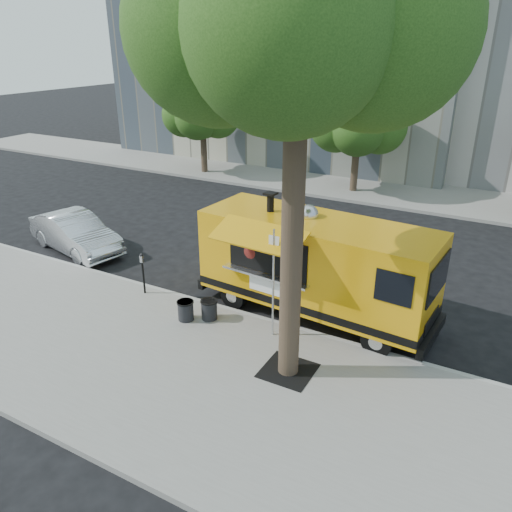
{
  "coord_description": "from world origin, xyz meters",
  "views": [
    {
      "loc": [
        6.62,
        -11.74,
        7.43
      ],
      "look_at": [
        0.2,
        0.0,
        1.55
      ],
      "focal_mm": 35.0,
      "sensor_mm": 36.0,
      "label": 1
    }
  ],
  "objects_px": {
    "sign_post": "(273,277)",
    "sedan": "(75,233)",
    "far_tree_a": "(202,108)",
    "trash_bin_left": "(186,310)",
    "street_tree": "(300,1)",
    "far_tree_b": "(359,117)",
    "parking_meter": "(143,269)",
    "trash_bin_right": "(209,309)",
    "food_truck": "(314,264)"
  },
  "relations": [
    {
      "from": "far_tree_a",
      "to": "parking_meter",
      "type": "height_order",
      "value": "far_tree_a"
    },
    {
      "from": "parking_meter",
      "to": "sign_post",
      "type": "bearing_deg",
      "value": -2.52
    },
    {
      "from": "street_tree",
      "to": "far_tree_a",
      "type": "distance_m",
      "value": 20.12
    },
    {
      "from": "far_tree_a",
      "to": "trash_bin_right",
      "type": "distance_m",
      "value": 17.29
    },
    {
      "from": "food_truck",
      "to": "trash_bin_right",
      "type": "distance_m",
      "value": 3.2
    },
    {
      "from": "parking_meter",
      "to": "far_tree_b",
      "type": "bearing_deg",
      "value": 81.9
    },
    {
      "from": "trash_bin_left",
      "to": "parking_meter",
      "type": "bearing_deg",
      "value": 161.69
    },
    {
      "from": "far_tree_a",
      "to": "sign_post",
      "type": "xyz_separation_m",
      "value": [
        11.55,
        -13.85,
        -1.93
      ]
    },
    {
      "from": "far_tree_b",
      "to": "food_truck",
      "type": "bearing_deg",
      "value": -76.68
    },
    {
      "from": "sedan",
      "to": "trash_bin_right",
      "type": "relative_size",
      "value": 7.53
    },
    {
      "from": "street_tree",
      "to": "trash_bin_right",
      "type": "height_order",
      "value": "street_tree"
    },
    {
      "from": "street_tree",
      "to": "food_truck",
      "type": "distance_m",
      "value": 7.09
    },
    {
      "from": "far_tree_a",
      "to": "trash_bin_left",
      "type": "relative_size",
      "value": 9.37
    },
    {
      "from": "street_tree",
      "to": "far_tree_b",
      "type": "xyz_separation_m",
      "value": [
        -3.6,
        15.5,
        -4.18
      ]
    },
    {
      "from": "street_tree",
      "to": "food_truck",
      "type": "relative_size",
      "value": 1.45
    },
    {
      "from": "sign_post",
      "to": "parking_meter",
      "type": "xyz_separation_m",
      "value": [
        -4.55,
        0.2,
        -0.87
      ]
    },
    {
      "from": "far_tree_b",
      "to": "sedan",
      "type": "bearing_deg",
      "value": -118.36
    },
    {
      "from": "far_tree_a",
      "to": "food_truck",
      "type": "xyz_separation_m",
      "value": [
        11.97,
        -12.13,
        -2.17
      ]
    },
    {
      "from": "trash_bin_left",
      "to": "far_tree_a",
      "type": "bearing_deg",
      "value": 122.32
    },
    {
      "from": "street_tree",
      "to": "far_tree_a",
      "type": "relative_size",
      "value": 1.92
    },
    {
      "from": "trash_bin_left",
      "to": "trash_bin_right",
      "type": "height_order",
      "value": "trash_bin_right"
    },
    {
      "from": "far_tree_b",
      "to": "sedan",
      "type": "height_order",
      "value": "far_tree_b"
    },
    {
      "from": "sign_post",
      "to": "trash_bin_left",
      "type": "relative_size",
      "value": 5.25
    },
    {
      "from": "sign_post",
      "to": "parking_meter",
      "type": "bearing_deg",
      "value": 177.48
    },
    {
      "from": "trash_bin_left",
      "to": "sedan",
      "type": "bearing_deg",
      "value": 160.9
    },
    {
      "from": "far_tree_a",
      "to": "parking_meter",
      "type": "relative_size",
      "value": 4.01
    },
    {
      "from": "street_tree",
      "to": "trash_bin_left",
      "type": "xyz_separation_m",
      "value": [
        -3.53,
        0.77,
        -7.56
      ]
    },
    {
      "from": "sedan",
      "to": "street_tree",
      "type": "bearing_deg",
      "value": -93.51
    },
    {
      "from": "parking_meter",
      "to": "trash_bin_left",
      "type": "bearing_deg",
      "value": -18.31
    },
    {
      "from": "food_truck",
      "to": "sedan",
      "type": "xyz_separation_m",
      "value": [
        -9.66,
        0.13,
        -0.89
      ]
    },
    {
      "from": "food_truck",
      "to": "sedan",
      "type": "bearing_deg",
      "value": -176.15
    },
    {
      "from": "sign_post",
      "to": "trash_bin_right",
      "type": "relative_size",
      "value": 5.2
    },
    {
      "from": "sedan",
      "to": "trash_bin_left",
      "type": "distance_m",
      "value": 7.16
    },
    {
      "from": "sedan",
      "to": "sign_post",
      "type": "bearing_deg",
      "value": -88.08
    },
    {
      "from": "street_tree",
      "to": "far_tree_b",
      "type": "relative_size",
      "value": 1.87
    },
    {
      "from": "street_tree",
      "to": "trash_bin_left",
      "type": "distance_m",
      "value": 8.38
    },
    {
      "from": "far_tree_a",
      "to": "sign_post",
      "type": "relative_size",
      "value": 1.79
    },
    {
      "from": "far_tree_b",
      "to": "trash_bin_left",
      "type": "height_order",
      "value": "far_tree_b"
    },
    {
      "from": "far_tree_b",
      "to": "parking_meter",
      "type": "bearing_deg",
      "value": -98.1
    },
    {
      "from": "sedan",
      "to": "parking_meter",
      "type": "bearing_deg",
      "value": -96.16
    },
    {
      "from": "sign_post",
      "to": "far_tree_a",
      "type": "bearing_deg",
      "value": 129.83
    },
    {
      "from": "street_tree",
      "to": "trash_bin_left",
      "type": "bearing_deg",
      "value": 167.77
    },
    {
      "from": "sign_post",
      "to": "sedan",
      "type": "relative_size",
      "value": 0.69
    },
    {
      "from": "trash_bin_left",
      "to": "trash_bin_right",
      "type": "relative_size",
      "value": 0.99
    },
    {
      "from": "parking_meter",
      "to": "trash_bin_left",
      "type": "distance_m",
      "value": 2.24
    },
    {
      "from": "sign_post",
      "to": "sedan",
      "type": "xyz_separation_m",
      "value": [
        -9.24,
        1.86,
        -1.13
      ]
    },
    {
      "from": "far_tree_a",
      "to": "far_tree_b",
      "type": "relative_size",
      "value": 0.97
    },
    {
      "from": "far_tree_a",
      "to": "parking_meter",
      "type": "bearing_deg",
      "value": -62.85
    },
    {
      "from": "street_tree",
      "to": "trash_bin_left",
      "type": "relative_size",
      "value": 17.97
    },
    {
      "from": "street_tree",
      "to": "sedan",
      "type": "relative_size",
      "value": 2.36
    }
  ]
}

